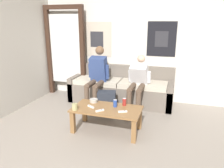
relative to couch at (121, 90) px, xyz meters
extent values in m
cube|color=silver|center=(0.05, 0.37, 0.98)|extent=(10.00, 0.05, 2.55)
cube|color=beige|center=(-0.69, 0.34, 1.08)|extent=(0.71, 0.01, 0.80)
cube|color=#2D2D33|center=(-0.69, 0.33, 1.08)|extent=(0.32, 0.01, 0.36)
cube|color=black|center=(0.81, 0.34, 1.12)|extent=(0.62, 0.01, 0.74)
cube|color=#2D2D33|center=(0.81, 0.33, 1.12)|extent=(0.28, 0.01, 0.33)
cube|color=#382319|center=(-1.89, 0.15, 0.73)|extent=(0.10, 0.10, 2.05)
cube|color=#382319|center=(-0.99, 0.15, 0.73)|extent=(0.10, 0.10, 2.05)
cube|color=#382319|center=(-1.44, 0.15, 1.81)|extent=(1.00, 0.10, 0.10)
cube|color=silver|center=(-1.44, 0.17, 0.84)|extent=(0.82, 0.02, 1.64)
cube|color=#70665B|center=(0.00, 0.28, 0.11)|extent=(2.30, 0.13, 0.81)
cube|color=#70665B|center=(0.00, -0.09, -0.08)|extent=(2.30, 0.61, 0.43)
cube|color=#70665B|center=(-1.09, -0.09, -0.02)|extent=(0.12, 0.61, 0.55)
cube|color=#70665B|center=(1.09, -0.09, -0.02)|extent=(0.12, 0.61, 0.55)
cube|color=beige|center=(-0.52, -0.09, 0.19)|extent=(1.01, 0.57, 0.10)
cube|color=beige|center=(0.52, -0.09, 0.19)|extent=(1.01, 0.57, 0.10)
cube|color=olive|center=(0.13, -1.40, 0.10)|extent=(1.14, 0.59, 0.03)
cube|color=olive|center=(-0.38, -1.16, -0.10)|extent=(0.07, 0.07, 0.38)
cube|color=olive|center=(0.65, -1.16, -0.10)|extent=(0.07, 0.07, 0.38)
cube|color=olive|center=(-0.38, -1.63, -0.10)|extent=(0.07, 0.07, 0.38)
cube|color=olive|center=(0.65, -1.63, -0.10)|extent=(0.07, 0.07, 0.38)
cylinder|color=brown|center=(-0.52, -0.53, 0.24)|extent=(0.11, 0.41, 0.11)
cylinder|color=brown|center=(-0.52, -0.74, -0.02)|extent=(0.10, 0.10, 0.50)
cube|color=#232328|center=(-0.52, -0.81, -0.27)|extent=(0.11, 0.25, 0.05)
cylinder|color=brown|center=(-0.34, -0.53, 0.24)|extent=(0.11, 0.41, 0.11)
cylinder|color=brown|center=(-0.34, -0.74, -0.02)|extent=(0.10, 0.10, 0.50)
cube|color=#232328|center=(-0.34, -0.81, -0.27)|extent=(0.11, 0.25, 0.05)
cube|color=#33477F|center=(-0.43, -0.27, 0.50)|extent=(0.35, 0.33, 0.57)
sphere|color=brown|center=(-0.43, -0.19, 0.90)|extent=(0.19, 0.19, 0.19)
cylinder|color=#33477F|center=(-0.62, -0.27, 0.46)|extent=(0.08, 0.11, 0.30)
cylinder|color=#33477F|center=(-0.23, -0.27, 0.46)|extent=(0.08, 0.11, 0.30)
cylinder|color=brown|center=(0.36, -0.54, 0.24)|extent=(0.11, 0.42, 0.11)
cylinder|color=brown|center=(0.36, -0.75, -0.02)|extent=(0.10, 0.10, 0.50)
cube|color=#232328|center=(0.36, -0.82, -0.27)|extent=(0.11, 0.25, 0.05)
cylinder|color=brown|center=(0.54, -0.54, 0.24)|extent=(0.11, 0.42, 0.11)
cylinder|color=brown|center=(0.54, -0.75, -0.02)|extent=(0.10, 0.10, 0.50)
cube|color=#232328|center=(0.54, -0.82, -0.27)|extent=(0.11, 0.25, 0.05)
cube|color=silver|center=(0.45, -0.23, 0.44)|extent=(0.37, 0.42, 0.50)
sphere|color=beige|center=(0.45, -0.08, 0.74)|extent=(0.16, 0.16, 0.16)
cylinder|color=silver|center=(0.26, -0.21, 0.39)|extent=(0.08, 0.13, 0.26)
cylinder|color=silver|center=(0.64, -0.21, 0.39)|extent=(0.08, 0.13, 0.26)
cube|color=#282D38|center=(-0.09, -0.75, -0.06)|extent=(0.40, 0.32, 0.47)
cube|color=#282D38|center=(-0.06, -0.86, -0.16)|extent=(0.26, 0.14, 0.21)
cylinder|color=#B7B2A8|center=(-0.18, -1.20, 0.14)|extent=(0.14, 0.14, 0.06)
torus|color=#B7B2A8|center=(-0.18, -1.20, 0.17)|extent=(0.15, 0.15, 0.02)
cylinder|color=tan|center=(-0.34, -1.62, 0.17)|extent=(0.09, 0.09, 0.11)
cylinder|color=black|center=(-0.34, -1.62, 0.23)|extent=(0.00, 0.00, 0.01)
cylinder|color=#28479E|center=(0.25, -1.29, 0.18)|extent=(0.07, 0.07, 0.12)
cylinder|color=silver|center=(0.25, -1.29, 0.24)|extent=(0.06, 0.06, 0.00)
cylinder|color=maroon|center=(0.38, -1.18, 0.18)|extent=(0.07, 0.07, 0.12)
cylinder|color=silver|center=(0.38, -1.18, 0.24)|extent=(0.06, 0.06, 0.00)
cube|color=white|center=(-0.13, -1.44, 0.13)|extent=(0.14, 0.10, 0.02)
cylinder|color=#333842|center=(-0.16, -1.42, 0.14)|extent=(0.01, 0.01, 0.00)
cube|color=white|center=(0.07, -1.55, 0.13)|extent=(0.12, 0.13, 0.02)
cylinder|color=#333842|center=(0.09, -1.53, 0.14)|extent=(0.01, 0.01, 0.00)
cube|color=white|center=(0.43, -1.48, 0.13)|extent=(0.14, 0.09, 0.02)
cylinder|color=#333842|center=(0.46, -1.47, 0.14)|extent=(0.01, 0.01, 0.00)
camera|label=1|loc=(1.21, -4.57, 1.51)|focal=35.00mm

